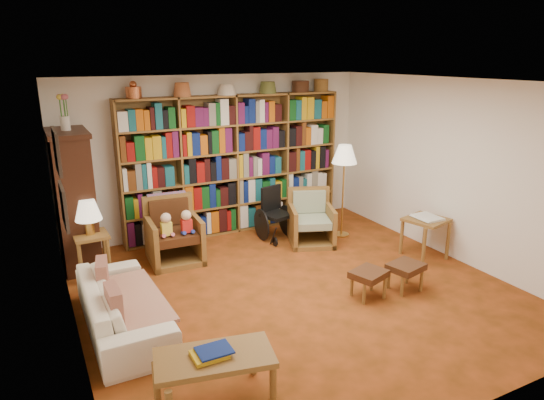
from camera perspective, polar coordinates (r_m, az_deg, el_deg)
floor at (r=6.10m, az=2.74°, el=-10.46°), size 5.00×5.00×0.00m
ceiling at (r=5.44m, az=3.11°, el=13.70°), size 5.00×5.00×0.00m
wall_back at (r=7.85m, az=-6.26°, el=5.32°), size 5.00×0.00×5.00m
wall_front at (r=3.82m, az=22.16°, el=-8.24°), size 5.00×0.00×5.00m
wall_left at (r=4.94m, az=-23.12°, el=-2.74°), size 0.00×5.00×5.00m
wall_right at (r=7.19m, az=20.48°, el=3.32°), size 0.00×5.00×5.00m
bookshelf at (r=7.78m, az=-4.41°, el=4.67°), size 3.60×0.30×2.42m
curio_cabinet at (r=6.96m, az=-22.23°, el=0.18°), size 0.50×0.95×2.40m
framed_pictures at (r=5.13m, az=-23.63°, el=2.26°), size 0.03×0.52×0.97m
sofa at (r=5.42m, az=-17.15°, el=-11.76°), size 1.84×0.73×0.54m
sofa_throw at (r=5.41m, az=-16.65°, el=-11.37°), size 0.75×1.34×0.04m
cushion_left at (r=5.64m, az=-19.28°, el=-8.75°), size 0.18×0.38×0.37m
cushion_right at (r=5.01m, az=-18.07°, el=-11.93°), size 0.12×0.37×0.36m
side_table_lamp at (r=6.66m, az=-20.44°, el=-5.00°), size 0.43×0.43×0.59m
table_lamp at (r=6.52m, az=-20.84°, el=-1.25°), size 0.33×0.33×0.45m
armchair_leather at (r=6.96m, az=-11.63°, el=-3.96°), size 0.74×0.79×0.90m
armchair_sage at (r=7.49m, az=4.32°, el=-2.64°), size 0.89×0.89×0.82m
wheelchair at (r=7.60m, az=0.29°, el=-1.80°), size 0.50×0.66×0.82m
floor_lamp at (r=7.55m, az=8.53°, el=4.91°), size 0.39×0.39×1.47m
side_table_papers at (r=7.18m, az=17.65°, el=-2.78°), size 0.64×0.64×0.61m
footstool_a at (r=5.91m, az=11.31°, el=-8.74°), size 0.49×0.45×0.34m
footstool_b at (r=6.19m, az=15.47°, el=-7.79°), size 0.48×0.43×0.34m
coffee_table at (r=4.18m, az=-6.79°, el=-18.35°), size 1.04×0.67×0.50m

